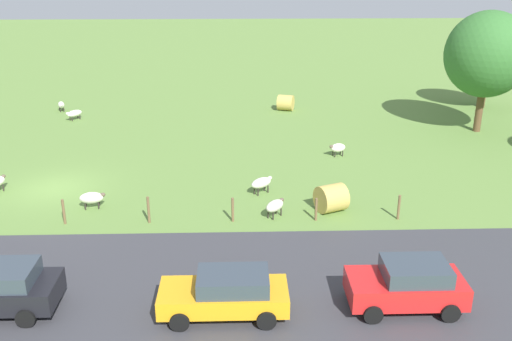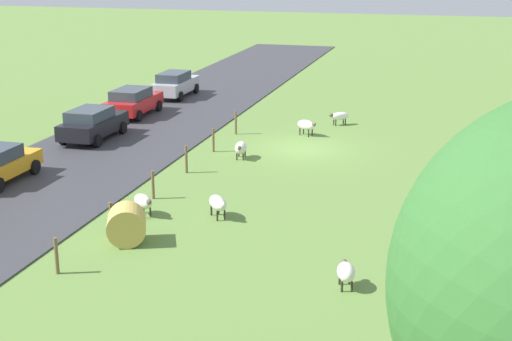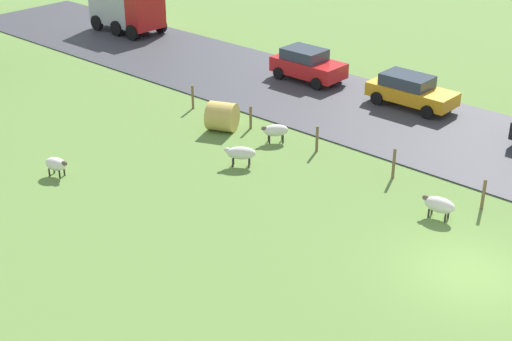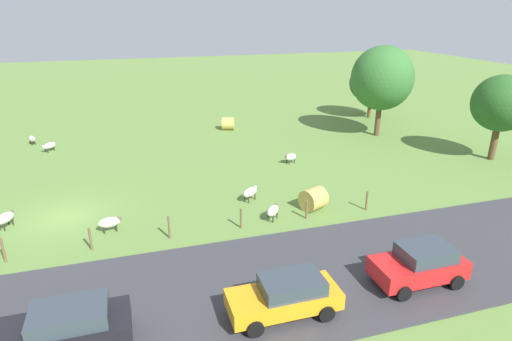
{
  "view_description": "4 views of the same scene",
  "coord_description": "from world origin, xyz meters",
  "px_view_note": "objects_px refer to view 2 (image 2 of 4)",
  "views": [
    {
      "loc": [
        27.47,
        9.47,
        11.4
      ],
      "look_at": [
        2.39,
        10.25,
        1.79
      ],
      "focal_mm": 40.08,
      "sensor_mm": 36.0,
      "label": 1
    },
    {
      "loc": [
        -7.51,
        35.9,
        9.66
      ],
      "look_at": [
        -0.31,
        9.85,
        1.72
      ],
      "focal_mm": 53.64,
      "sensor_mm": 36.0,
      "label": 2
    },
    {
      "loc": [
        -18.89,
        -8.02,
        12.99
      ],
      "look_at": [
        -1.16,
        7.87,
        1.42
      ],
      "focal_mm": 52.09,
      "sensor_mm": 36.0,
      "label": 3
    },
    {
      "loc": [
        23.84,
        3.98,
        11.09
      ],
      "look_at": [
        0.58,
        11.06,
        1.78
      ],
      "focal_mm": 30.16,
      "sensor_mm": 36.0,
      "label": 4
    }
  ],
  "objects_px": {
    "car_3": "(175,84)",
    "car_4": "(92,123)",
    "sheep_0": "(241,148)",
    "car_0": "(133,101)",
    "sheep_6": "(218,203)",
    "sheep_4": "(143,201)",
    "hay_bale_0": "(127,224)",
    "sheep_3": "(346,272)",
    "sheep_5": "(339,116)",
    "sheep_1": "(306,125)"
  },
  "relations": [
    {
      "from": "car_3",
      "to": "sheep_4",
      "type": "bearing_deg",
      "value": 108.3
    },
    {
      "from": "sheep_4",
      "to": "car_4",
      "type": "relative_size",
      "value": 0.25
    },
    {
      "from": "hay_bale_0",
      "to": "sheep_1",
      "type": "bearing_deg",
      "value": -99.29
    },
    {
      "from": "sheep_5",
      "to": "sheep_1",
      "type": "bearing_deg",
      "value": 66.51
    },
    {
      "from": "sheep_3",
      "to": "sheep_4",
      "type": "relative_size",
      "value": 0.93
    },
    {
      "from": "sheep_4",
      "to": "car_0",
      "type": "height_order",
      "value": "car_0"
    },
    {
      "from": "sheep_0",
      "to": "car_4",
      "type": "relative_size",
      "value": 0.27
    },
    {
      "from": "sheep_0",
      "to": "car_0",
      "type": "xyz_separation_m",
      "value": [
        8.79,
        -7.28,
        0.38
      ]
    },
    {
      "from": "sheep_4",
      "to": "car_4",
      "type": "height_order",
      "value": "car_4"
    },
    {
      "from": "sheep_1",
      "to": "car_0",
      "type": "height_order",
      "value": "car_0"
    },
    {
      "from": "sheep_1",
      "to": "hay_bale_0",
      "type": "xyz_separation_m",
      "value": [
        2.71,
        16.6,
        0.09
      ]
    },
    {
      "from": "sheep_4",
      "to": "sheep_5",
      "type": "height_order",
      "value": "sheep_4"
    },
    {
      "from": "sheep_1",
      "to": "sheep_4",
      "type": "relative_size",
      "value": 1.07
    },
    {
      "from": "sheep_6",
      "to": "car_3",
      "type": "distance_m",
      "value": 23.78
    },
    {
      "from": "sheep_0",
      "to": "hay_bale_0",
      "type": "relative_size",
      "value": 0.96
    },
    {
      "from": "sheep_1",
      "to": "hay_bale_0",
      "type": "height_order",
      "value": "hay_bale_0"
    },
    {
      "from": "sheep_5",
      "to": "sheep_6",
      "type": "bearing_deg",
      "value": 83.74
    },
    {
      "from": "sheep_6",
      "to": "hay_bale_0",
      "type": "distance_m",
      "value": 3.87
    },
    {
      "from": "sheep_0",
      "to": "car_0",
      "type": "distance_m",
      "value": 11.42
    },
    {
      "from": "sheep_3",
      "to": "sheep_4",
      "type": "xyz_separation_m",
      "value": [
        8.27,
        -4.26,
        0.04
      ]
    },
    {
      "from": "sheep_4",
      "to": "car_3",
      "type": "bearing_deg",
      "value": -71.7
    },
    {
      "from": "sheep_3",
      "to": "sheep_5",
      "type": "xyz_separation_m",
      "value": [
        3.72,
        -21.13,
        -0.01
      ]
    },
    {
      "from": "sheep_5",
      "to": "car_4",
      "type": "relative_size",
      "value": 0.25
    },
    {
      "from": "car_3",
      "to": "car_4",
      "type": "height_order",
      "value": "car_3"
    },
    {
      "from": "sheep_5",
      "to": "car_0",
      "type": "height_order",
      "value": "car_0"
    },
    {
      "from": "car_3",
      "to": "car_4",
      "type": "relative_size",
      "value": 1.01
    },
    {
      "from": "sheep_1",
      "to": "sheep_3",
      "type": "relative_size",
      "value": 1.14
    },
    {
      "from": "sheep_3",
      "to": "sheep_6",
      "type": "relative_size",
      "value": 0.86
    },
    {
      "from": "sheep_4",
      "to": "car_4",
      "type": "xyz_separation_m",
      "value": [
        7.14,
        -9.95,
        0.37
      ]
    },
    {
      "from": "sheep_4",
      "to": "car_4",
      "type": "distance_m",
      "value": 12.25
    },
    {
      "from": "sheep_3",
      "to": "car_0",
      "type": "bearing_deg",
      "value": -51.88
    },
    {
      "from": "sheep_5",
      "to": "car_3",
      "type": "distance_m",
      "value": 12.94
    },
    {
      "from": "car_0",
      "to": "sheep_4",
      "type": "bearing_deg",
      "value": 115.42
    },
    {
      "from": "sheep_1",
      "to": "sheep_6",
      "type": "height_order",
      "value": "sheep_1"
    },
    {
      "from": "sheep_6",
      "to": "hay_bale_0",
      "type": "height_order",
      "value": "hay_bale_0"
    },
    {
      "from": "sheep_1",
      "to": "hay_bale_0",
      "type": "relative_size",
      "value": 0.95
    },
    {
      "from": "car_3",
      "to": "sheep_5",
      "type": "bearing_deg",
      "value": 156.37
    },
    {
      "from": "sheep_4",
      "to": "sheep_6",
      "type": "bearing_deg",
      "value": -169.54
    },
    {
      "from": "sheep_6",
      "to": "hay_bale_0",
      "type": "relative_size",
      "value": 0.97
    },
    {
      "from": "sheep_4",
      "to": "car_3",
      "type": "distance_m",
      "value": 23.23
    },
    {
      "from": "sheep_6",
      "to": "sheep_4",
      "type": "bearing_deg",
      "value": 10.46
    },
    {
      "from": "sheep_0",
      "to": "sheep_3",
      "type": "xyz_separation_m",
      "value": [
        -7.03,
        12.88,
        -0.01
      ]
    },
    {
      "from": "sheep_3",
      "to": "sheep_6",
      "type": "xyz_separation_m",
      "value": [
        5.51,
        -4.77,
        0.05
      ]
    },
    {
      "from": "sheep_6",
      "to": "car_0",
      "type": "bearing_deg",
      "value": -56.18
    },
    {
      "from": "sheep_4",
      "to": "sheep_5",
      "type": "xyz_separation_m",
      "value": [
        -4.55,
        -16.87,
        -0.05
      ]
    },
    {
      "from": "sheep_0",
      "to": "car_3",
      "type": "relative_size",
      "value": 0.27
    },
    {
      "from": "hay_bale_0",
      "to": "car_0",
      "type": "xyz_separation_m",
      "value": [
        8.11,
        -18.57,
        0.26
      ]
    },
    {
      "from": "car_0",
      "to": "sheep_6",
      "type": "bearing_deg",
      "value": 123.82
    },
    {
      "from": "sheep_4",
      "to": "sheep_3",
      "type": "bearing_deg",
      "value": 152.71
    },
    {
      "from": "hay_bale_0",
      "to": "car_4",
      "type": "bearing_deg",
      "value": -58.63
    }
  ]
}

